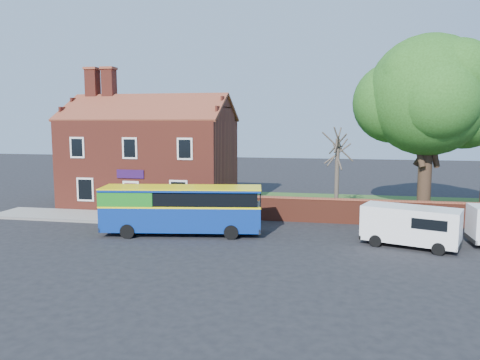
# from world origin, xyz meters

# --- Properties ---
(ground) EXTENTS (120.00, 120.00, 0.00)m
(ground) POSITION_xyz_m (0.00, 0.00, 0.00)
(ground) COLOR black
(ground) RESTS_ON ground
(pavement) EXTENTS (18.00, 3.50, 0.12)m
(pavement) POSITION_xyz_m (-7.00, 5.75, 0.06)
(pavement) COLOR gray
(pavement) RESTS_ON ground
(kerb) EXTENTS (18.00, 0.15, 0.14)m
(kerb) POSITION_xyz_m (-7.00, 4.00, 0.07)
(kerb) COLOR slate
(kerb) RESTS_ON ground
(grass_strip) EXTENTS (26.00, 12.00, 0.04)m
(grass_strip) POSITION_xyz_m (13.00, 13.00, 0.02)
(grass_strip) COLOR #426B28
(grass_strip) RESTS_ON ground
(shop_building) EXTENTS (12.30, 8.13, 10.50)m
(shop_building) POSITION_xyz_m (-7.02, 11.50, 3.41)
(shop_building) COLOR maroon
(shop_building) RESTS_ON ground
(boundary_wall) EXTENTS (22.00, 0.38, 1.60)m
(boundary_wall) POSITION_xyz_m (13.00, 7.00, 0.81)
(boundary_wall) COLOR maroon
(boundary_wall) RESTS_ON ground
(bus) EXTENTS (9.29, 3.69, 2.76)m
(bus) POSITION_xyz_m (-1.81, 2.19, 1.57)
(bus) COLOR navy
(bus) RESTS_ON ground
(van_near) EXTENTS (5.11, 3.40, 2.09)m
(van_near) POSITION_xyz_m (10.89, 1.95, 1.17)
(van_near) COLOR white
(van_near) RESTS_ON ground
(large_tree) EXTENTS (9.86, 7.80, 12.03)m
(large_tree) POSITION_xyz_m (12.95, 9.79, 7.87)
(large_tree) COLOR black
(large_tree) RESTS_ON ground
(bare_tree) EXTENTS (2.16, 2.57, 5.76)m
(bare_tree) POSITION_xyz_m (7.18, 10.12, 2.95)
(bare_tree) COLOR #4C4238
(bare_tree) RESTS_ON ground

